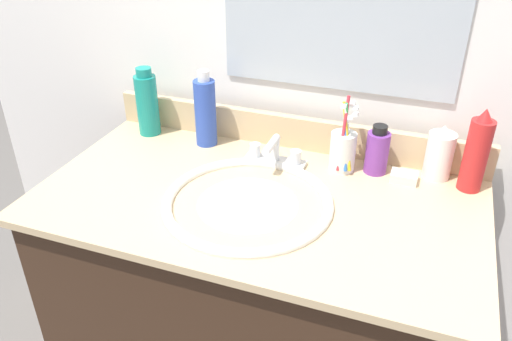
{
  "coord_description": "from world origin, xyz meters",
  "views": [
    {
      "loc": [
        0.35,
        -0.95,
        1.46
      ],
      "look_at": [
        -0.0,
        0.0,
        0.86
      ],
      "focal_mm": 36.17,
      "sensor_mm": 36.0,
      "label": 1
    }
  ],
  "objects_px": {
    "bottle_spray_red": "(476,153)",
    "bottle_lotion_white": "(439,154)",
    "bottle_cream_purple": "(377,151)",
    "faucet": "(275,155)",
    "bottle_shampoo_blue": "(205,112)",
    "bottle_mouthwash_teal": "(147,103)",
    "cup_white_ceramic": "(343,149)",
    "soap_bar": "(404,177)"
  },
  "relations": [
    {
      "from": "bottle_spray_red",
      "to": "bottle_lotion_white",
      "type": "height_order",
      "value": "bottle_spray_red"
    },
    {
      "from": "bottle_cream_purple",
      "to": "faucet",
      "type": "bearing_deg",
      "value": -167.67
    },
    {
      "from": "faucet",
      "to": "bottle_shampoo_blue",
      "type": "height_order",
      "value": "bottle_shampoo_blue"
    },
    {
      "from": "bottle_spray_red",
      "to": "bottle_shampoo_blue",
      "type": "bearing_deg",
      "value": -179.94
    },
    {
      "from": "bottle_mouthwash_teal",
      "to": "bottle_lotion_white",
      "type": "bearing_deg",
      "value": 1.87
    },
    {
      "from": "bottle_cream_purple",
      "to": "bottle_spray_red",
      "type": "bearing_deg",
      "value": -0.92
    },
    {
      "from": "bottle_shampoo_blue",
      "to": "bottle_mouthwash_teal",
      "type": "distance_m",
      "value": 0.18
    },
    {
      "from": "bottle_mouthwash_teal",
      "to": "cup_white_ceramic",
      "type": "relative_size",
      "value": 0.99
    },
    {
      "from": "bottle_mouthwash_teal",
      "to": "bottle_cream_purple",
      "type": "distance_m",
      "value": 0.65
    },
    {
      "from": "bottle_shampoo_blue",
      "to": "bottle_cream_purple",
      "type": "height_order",
      "value": "bottle_shampoo_blue"
    },
    {
      "from": "soap_bar",
      "to": "bottle_shampoo_blue",
      "type": "bearing_deg",
      "value": 177.83
    },
    {
      "from": "bottle_shampoo_blue",
      "to": "bottle_cream_purple",
      "type": "xyz_separation_m",
      "value": [
        0.47,
        0.0,
        -0.04
      ]
    },
    {
      "from": "bottle_lotion_white",
      "to": "cup_white_ceramic",
      "type": "xyz_separation_m",
      "value": [
        -0.23,
        -0.04,
        -0.0
      ]
    },
    {
      "from": "faucet",
      "to": "bottle_spray_red",
      "type": "xyz_separation_m",
      "value": [
        0.47,
        0.05,
        0.07
      ]
    },
    {
      "from": "bottle_lotion_white",
      "to": "bottle_cream_purple",
      "type": "xyz_separation_m",
      "value": [
        -0.15,
        -0.03,
        -0.0
      ]
    },
    {
      "from": "bottle_cream_purple",
      "to": "cup_white_ceramic",
      "type": "bearing_deg",
      "value": -168.03
    },
    {
      "from": "bottle_cream_purple",
      "to": "cup_white_ceramic",
      "type": "relative_size",
      "value": 0.64
    },
    {
      "from": "bottle_mouthwash_teal",
      "to": "bottle_cream_purple",
      "type": "bearing_deg",
      "value": -0.01
    },
    {
      "from": "bottle_spray_red",
      "to": "cup_white_ceramic",
      "type": "xyz_separation_m",
      "value": [
        -0.31,
        -0.01,
        -0.04
      ]
    },
    {
      "from": "cup_white_ceramic",
      "to": "bottle_spray_red",
      "type": "bearing_deg",
      "value": 2.57
    },
    {
      "from": "bottle_mouthwash_teal",
      "to": "bottle_spray_red",
      "type": "bearing_deg",
      "value": -0.25
    },
    {
      "from": "bottle_cream_purple",
      "to": "soap_bar",
      "type": "xyz_separation_m",
      "value": [
        0.07,
        -0.02,
        -0.05
      ]
    },
    {
      "from": "bottle_shampoo_blue",
      "to": "faucet",
      "type": "bearing_deg",
      "value": -13.14
    },
    {
      "from": "bottle_cream_purple",
      "to": "soap_bar",
      "type": "distance_m",
      "value": 0.09
    },
    {
      "from": "bottle_lotion_white",
      "to": "bottle_shampoo_blue",
      "type": "bearing_deg",
      "value": -177.14
    },
    {
      "from": "bottle_shampoo_blue",
      "to": "bottle_lotion_white",
      "type": "relative_size",
      "value": 1.5
    },
    {
      "from": "faucet",
      "to": "bottle_spray_red",
      "type": "distance_m",
      "value": 0.48
    },
    {
      "from": "bottle_spray_red",
      "to": "soap_bar",
      "type": "distance_m",
      "value": 0.17
    },
    {
      "from": "bottle_spray_red",
      "to": "bottle_lotion_white",
      "type": "xyz_separation_m",
      "value": [
        -0.08,
        0.03,
        -0.03
      ]
    },
    {
      "from": "bottle_shampoo_blue",
      "to": "bottle_spray_red",
      "type": "xyz_separation_m",
      "value": [
        0.69,
        0.0,
        -0.0
      ]
    },
    {
      "from": "faucet",
      "to": "bottle_cream_purple",
      "type": "distance_m",
      "value": 0.26
    },
    {
      "from": "bottle_shampoo_blue",
      "to": "bottle_lotion_white",
      "type": "bearing_deg",
      "value": 2.86
    },
    {
      "from": "cup_white_ceramic",
      "to": "bottle_shampoo_blue",
      "type": "bearing_deg",
      "value": 178.06
    },
    {
      "from": "faucet",
      "to": "bottle_cream_purple",
      "type": "relative_size",
      "value": 1.25
    },
    {
      "from": "bottle_shampoo_blue",
      "to": "bottle_mouthwash_teal",
      "type": "relative_size",
      "value": 1.08
    },
    {
      "from": "bottle_mouthwash_teal",
      "to": "bottle_lotion_white",
      "type": "xyz_separation_m",
      "value": [
        0.8,
        0.03,
        -0.03
      ]
    },
    {
      "from": "faucet",
      "to": "soap_bar",
      "type": "height_order",
      "value": "faucet"
    },
    {
      "from": "bottle_spray_red",
      "to": "cup_white_ceramic",
      "type": "bearing_deg",
      "value": -177.43
    },
    {
      "from": "bottle_mouthwash_teal",
      "to": "bottle_spray_red",
      "type": "distance_m",
      "value": 0.87
    },
    {
      "from": "bottle_cream_purple",
      "to": "bottle_shampoo_blue",
      "type": "bearing_deg",
      "value": -179.46
    },
    {
      "from": "bottle_shampoo_blue",
      "to": "soap_bar",
      "type": "height_order",
      "value": "bottle_shampoo_blue"
    },
    {
      "from": "bottle_lotion_white",
      "to": "soap_bar",
      "type": "height_order",
      "value": "bottle_lotion_white"
    }
  ]
}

